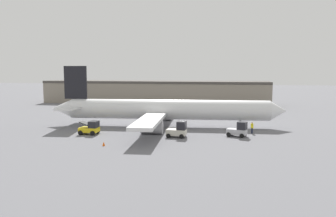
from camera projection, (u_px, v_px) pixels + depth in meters
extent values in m
plane|color=slate|center=(168.00, 127.00, 57.71)|extent=(400.00, 400.00, 0.00)
cube|color=gray|center=(155.00, 93.00, 101.18)|extent=(68.61, 13.00, 6.19)
cube|color=#47423D|center=(155.00, 82.00, 100.80)|extent=(68.61, 13.26, 0.70)
cylinder|color=silver|center=(168.00, 109.00, 57.37)|extent=(34.96, 7.29, 3.48)
cone|color=silver|center=(278.00, 111.00, 55.36)|extent=(3.14, 3.69, 3.41)
cone|color=silver|center=(63.00, 108.00, 59.44)|extent=(4.17, 3.70, 3.30)
cube|color=silver|center=(165.00, 107.00, 67.01)|extent=(4.97, 15.80, 0.50)
cube|color=silver|center=(149.00, 121.00, 48.24)|extent=(4.97, 15.80, 0.50)
cylinder|color=#ADADB2|center=(163.00, 115.00, 64.86)|extent=(3.56, 2.50, 2.14)
cylinder|color=#ADADB2|center=(152.00, 127.00, 50.68)|extent=(3.56, 2.50, 2.14)
cube|color=black|center=(76.00, 82.00, 58.64)|extent=(4.13, 0.81, 5.88)
cube|color=silver|center=(84.00, 104.00, 62.90)|extent=(3.57, 4.49, 0.24)
cube|color=silver|center=(68.00, 109.00, 55.34)|extent=(3.57, 4.49, 0.24)
cylinder|color=#38383D|center=(240.00, 124.00, 56.29)|extent=(0.28, 0.28, 1.30)
cylinder|color=black|center=(240.00, 126.00, 56.33)|extent=(0.73, 0.43, 0.70)
cylinder|color=#38383D|center=(156.00, 125.00, 55.59)|extent=(0.28, 0.28, 1.30)
cylinder|color=black|center=(156.00, 126.00, 55.61)|extent=(0.93, 0.45, 0.90)
cylinder|color=#38383D|center=(160.00, 121.00, 60.05)|extent=(0.28, 0.28, 1.30)
cylinder|color=black|center=(160.00, 122.00, 60.08)|extent=(0.93, 0.45, 0.90)
cylinder|color=#1E2338|center=(252.00, 131.00, 51.17)|extent=(0.29, 0.29, 0.88)
cylinder|color=yellow|center=(252.00, 126.00, 51.09)|extent=(0.40, 0.40, 0.69)
sphere|color=tan|center=(252.00, 123.00, 51.04)|extent=(0.26, 0.26, 0.26)
cube|color=#B2B2B7|center=(237.00, 132.00, 48.74)|extent=(3.12, 2.17, 0.80)
cube|color=black|center=(242.00, 126.00, 48.24)|extent=(1.56, 1.57, 1.14)
cylinder|color=black|center=(242.00, 136.00, 47.69)|extent=(0.69, 0.46, 0.64)
cylinder|color=black|center=(245.00, 134.00, 48.90)|extent=(0.69, 0.46, 0.64)
cylinder|color=black|center=(229.00, 135.00, 48.67)|extent=(0.69, 0.46, 0.64)
cylinder|color=black|center=(232.00, 133.00, 49.88)|extent=(0.69, 0.46, 0.64)
cube|color=yellow|center=(89.00, 130.00, 50.59)|extent=(2.86, 1.94, 0.70)
cube|color=black|center=(94.00, 124.00, 50.34)|extent=(1.28, 1.72, 1.00)
cube|color=#333333|center=(86.00, 123.00, 50.58)|extent=(1.79, 1.35, 0.69)
cylinder|color=black|center=(93.00, 133.00, 49.52)|extent=(0.72, 0.30, 0.71)
cylinder|color=black|center=(98.00, 131.00, 51.35)|extent=(0.72, 0.30, 0.71)
cylinder|color=black|center=(80.00, 133.00, 49.90)|extent=(0.72, 0.30, 0.71)
cylinder|color=black|center=(86.00, 131.00, 51.73)|extent=(0.72, 0.30, 0.71)
cube|color=beige|center=(176.00, 132.00, 48.29)|extent=(2.87, 1.90, 0.85)
cube|color=black|center=(182.00, 125.00, 47.98)|extent=(1.29, 1.68, 1.22)
cylinder|color=black|center=(182.00, 136.00, 47.21)|extent=(0.65, 0.30, 0.65)
cylinder|color=black|center=(184.00, 134.00, 48.98)|extent=(0.65, 0.30, 0.65)
cylinder|color=black|center=(168.00, 136.00, 47.69)|extent=(0.65, 0.30, 0.65)
cylinder|color=black|center=(171.00, 134.00, 49.46)|extent=(0.65, 0.30, 0.65)
cone|color=#EF590F|center=(104.00, 144.00, 42.60)|extent=(0.36, 0.36, 0.55)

